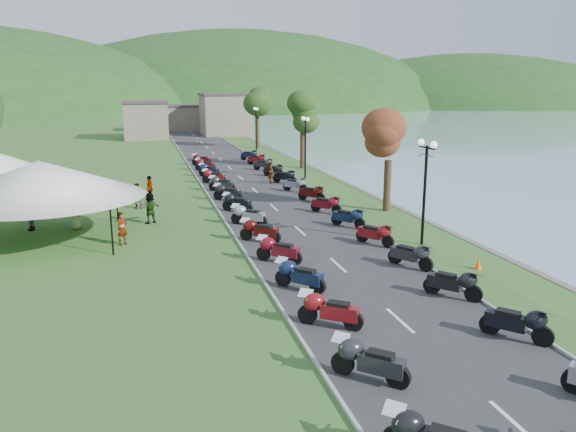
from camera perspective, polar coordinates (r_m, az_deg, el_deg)
road at (r=46.92m, az=-4.83°, el=3.89°), size 7.00×120.00×0.02m
hills_backdrop at (r=205.92m, az=-12.72°, el=10.77°), size 360.00×120.00×76.00m
far_building at (r=90.97m, az=-11.12°, el=9.76°), size 18.00×16.00×5.00m
moto_row_left at (r=29.19m, az=-3.47°, el=-0.72°), size 2.60×54.07×1.10m
moto_row_right at (r=35.50m, az=3.12°, el=1.79°), size 2.60×48.86×1.10m
vendor_tent_main at (r=29.92m, az=-23.69°, el=1.36°), size 6.65×6.65×4.00m
tree_lakeside at (r=34.38m, az=10.17°, el=6.30°), size 2.56×2.56×7.11m
pedestrian_a at (r=28.37m, az=-16.38°, el=-2.81°), size 0.73×0.70×1.62m
pedestrian_b at (r=36.51m, az=-15.05°, el=0.79°), size 0.82×0.53×1.58m
pedestrian_c at (r=32.80m, az=-24.66°, el=-1.36°), size 1.25×1.27×1.95m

